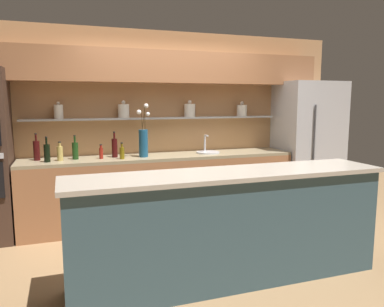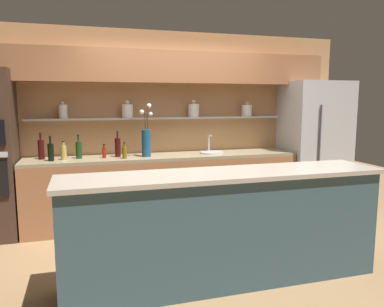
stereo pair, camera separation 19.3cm
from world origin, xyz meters
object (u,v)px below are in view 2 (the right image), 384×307
refrigerator (314,146)px  flower_vase (146,140)px  sink_fixture (211,152)px  bottle_wine_0 (79,150)px  bottle_sauce_3 (104,152)px  bottle_oil_5 (125,152)px  bottle_wine_2 (118,147)px  bottle_wine_4 (41,149)px  bottle_wine_1 (51,152)px  bottle_spirit_6 (64,152)px

refrigerator → flower_vase: 2.55m
sink_fixture → bottle_wine_0: bearing=179.5°
refrigerator → bottle_sauce_3: (-3.09, 0.01, 0.03)m
bottle_oil_5 → sink_fixture: bearing=7.3°
sink_fixture → bottle_wine_2: size_ratio=0.97×
bottle_oil_5 → bottle_wine_4: bearing=166.8°
flower_vase → bottle_wine_2: flower_vase is taller
bottle_wine_4 → bottle_wine_0: bearing=-8.3°
bottle_sauce_3 → bottle_wine_1: bearing=-174.5°
refrigerator → bottle_wine_2: size_ratio=5.75×
bottle_sauce_3 → bottle_oil_5: size_ratio=0.87×
bottle_spirit_6 → bottle_wine_0: bearing=16.2°
bottle_oil_5 → refrigerator: bearing=2.2°
bottle_wine_0 → bottle_wine_2: (0.49, 0.01, 0.02)m
bottle_sauce_3 → bottle_wine_4: bottle_wine_4 is taller
flower_vase → bottle_oil_5: bearing=-163.0°
bottle_sauce_3 → bottle_spirit_6: size_ratio=0.78×
flower_vase → bottle_spirit_6: 1.04m
sink_fixture → bottle_wine_2: 1.29m
bottle_sauce_3 → bottle_spirit_6: bottle_spirit_6 is taller
bottle_wine_1 → bottle_spirit_6: bottle_wine_1 is taller
bottle_wine_0 → bottle_wine_1: bearing=-160.5°
bottle_wine_2 → bottle_wine_4: 0.94m
flower_vase → bottle_wine_2: size_ratio=2.06×
bottle_wine_0 → bottle_wine_2: 0.49m
sink_fixture → bottle_wine_4: (-2.22, 0.08, 0.11)m
bottle_sauce_3 → bottle_wine_0: bearing=170.0°
refrigerator → bottle_wine_1: size_ratio=6.28×
bottle_wine_2 → bottle_oil_5: bearing=-69.7°
sink_fixture → bottle_wine_0: size_ratio=1.06×
bottle_wine_0 → bottle_wine_1: size_ratio=0.99×
bottle_spirit_6 → bottle_wine_4: bearing=156.3°
flower_vase → sink_fixture: (0.92, 0.07, -0.20)m
flower_vase → bottle_oil_5: flower_vase is taller
refrigerator → flower_vase: bearing=-179.6°
sink_fixture → bottle_sauce_3: 1.47m
refrigerator → bottle_wine_4: bearing=178.1°
bottle_wine_2 → bottle_wine_1: bearing=-171.2°
flower_vase → bottle_wine_4: flower_vase is taller
refrigerator → bottle_sauce_3: refrigerator is taller
refrigerator → bottle_spirit_6: (-3.58, 0.01, 0.05)m
flower_vase → bottle_wine_0: (-0.85, 0.08, -0.11)m
flower_vase → bottle_oil_5: size_ratio=3.29×
bottle_wine_1 → bottle_wine_2: (0.81, 0.13, 0.01)m
refrigerator → bottle_wine_2: refrigerator is taller
refrigerator → sink_fixture: 1.63m
refrigerator → bottle_wine_1: (-3.72, -0.05, 0.07)m
refrigerator → bottle_wine_1: bearing=-179.2°
sink_fixture → bottle_spirit_6: (-1.95, -0.04, 0.07)m
sink_fixture → bottle_sauce_3: (-1.46, -0.04, 0.06)m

